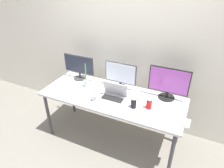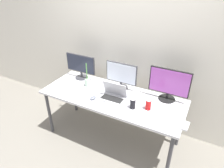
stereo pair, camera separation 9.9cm
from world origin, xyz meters
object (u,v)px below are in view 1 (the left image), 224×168
object	(u,v)px
monitor_center	(121,75)
mouse_by_laptop	(78,98)
monitor_left	(79,66)
mouse_by_keyboard	(93,98)
soda_can_by_laptop	(134,103)
soda_can_near_keyboard	(149,104)
monitor_right	(169,83)
laptop_silver	(114,95)
bamboo_vase	(86,82)
keyboard_main	(170,119)
work_desk	(112,100)

from	to	relation	value
monitor_center	mouse_by_laptop	distance (m)	0.65
monitor_left	mouse_by_keyboard	distance (m)	0.65
monitor_center	soda_can_by_laptop	distance (m)	0.50
monitor_left	soda_can_near_keyboard	size ratio (longest dim) A/B	3.82
monitor_right	laptop_silver	xyz separation A→B (m)	(-0.61, -0.30, -0.17)
monitor_right	soda_can_by_laptop	size ratio (longest dim) A/B	3.95
monitor_center	bamboo_vase	world-z (taller)	monitor_center
monitor_right	soda_can_by_laptop	bearing A→B (deg)	-129.95
monitor_right	keyboard_main	distance (m)	0.48
bamboo_vase	soda_can_near_keyboard	bearing A→B (deg)	-7.90
work_desk	mouse_by_laptop	distance (m)	0.45
keyboard_main	monitor_left	bearing A→B (deg)	167.48
keyboard_main	monitor_center	bearing A→B (deg)	155.25
laptop_silver	bamboo_vase	xyz separation A→B (m)	(-0.48, 0.12, 0.01)
soda_can_near_keyboard	monitor_right	bearing A→B (deg)	65.07
monitor_center	monitor_right	distance (m)	0.64
work_desk	mouse_by_keyboard	world-z (taller)	mouse_by_keyboard
soda_can_by_laptop	keyboard_main	bearing A→B (deg)	-4.84
monitor_center	soda_can_near_keyboard	size ratio (longest dim) A/B	3.51
monitor_right	bamboo_vase	size ratio (longest dim) A/B	1.44
monitor_left	bamboo_vase	world-z (taller)	monitor_left
mouse_by_laptop	soda_can_near_keyboard	xyz separation A→B (m)	(0.88, 0.19, 0.05)
work_desk	keyboard_main	distance (m)	0.80
laptop_silver	mouse_by_keyboard	size ratio (longest dim) A/B	3.43
laptop_silver	monitor_center	bearing A→B (deg)	95.59
monitor_left	keyboard_main	size ratio (longest dim) A/B	1.13
keyboard_main	soda_can_by_laptop	size ratio (longest dim) A/B	3.38
mouse_by_keyboard	monitor_right	bearing A→B (deg)	37.04
monitor_left	monitor_right	bearing A→B (deg)	1.01
soda_can_near_keyboard	bamboo_vase	bearing A→B (deg)	172.10
monitor_right	laptop_silver	distance (m)	0.70
work_desk	monitor_center	xyz separation A→B (m)	(0.01, 0.24, 0.26)
mouse_by_laptop	mouse_by_keyboard	bearing A→B (deg)	40.10
work_desk	mouse_by_keyboard	distance (m)	0.26
monitor_right	mouse_by_laptop	xyz separation A→B (m)	(-1.02, -0.50, -0.21)
keyboard_main	laptop_silver	bearing A→B (deg)	173.90
monitor_center	laptop_silver	distance (m)	0.32
mouse_by_laptop	work_desk	bearing A→B (deg)	52.93
soda_can_near_keyboard	soda_can_by_laptop	distance (m)	0.18
laptop_silver	soda_can_by_laptop	bearing A→B (deg)	-14.76
soda_can_by_laptop	mouse_by_keyboard	bearing A→B (deg)	-173.85
monitor_center	keyboard_main	bearing A→B (deg)	-27.55
work_desk	monitor_left	size ratio (longest dim) A/B	3.90
monitor_left	laptop_silver	xyz separation A→B (m)	(0.69, -0.27, -0.15)
monitor_center	soda_can_near_keyboard	distance (m)	0.59
soda_can_near_keyboard	keyboard_main	bearing A→B (deg)	-20.74
laptop_silver	bamboo_vase	world-z (taller)	bamboo_vase
monitor_left	soda_can_near_keyboard	bearing A→B (deg)	-14.01
monitor_center	soda_can_by_laptop	xyz separation A→B (m)	(0.32, -0.36, -0.14)
keyboard_main	mouse_by_keyboard	distance (m)	0.96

